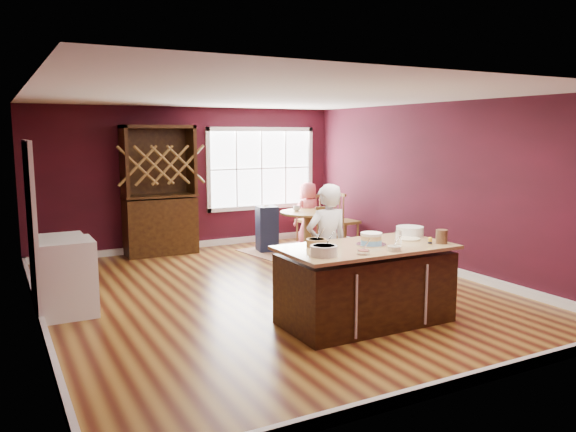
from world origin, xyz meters
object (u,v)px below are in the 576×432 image
Objects in this scene: seated_woman at (308,213)px; layer_cake at (371,239)px; chair_east at (345,219)px; washer at (67,278)px; chair_north at (308,218)px; hutch at (159,190)px; baker at (327,247)px; toddler at (265,209)px; kitchen_island at (365,286)px; high_chair at (267,228)px; chair_south at (329,233)px; dining_table at (309,223)px; dryer at (61,269)px.

layer_cake is at bearing 57.49° from seated_woman.
chair_east is 1.16× the size of washer.
chair_north is 0.42× the size of hutch.
baker is 3.59m from toddler.
kitchen_island is at bearing -32.31° from washer.
chair_north reaches higher than high_chair.
kitchen_island is 2.16× the size of washer.
chair_south is 0.75× the size of seated_woman.
dining_table is 4.90m from washer.
hutch is 2.52× the size of washer.
baker is 1.80× the size of dryer.
washer is (-2.95, 1.23, -0.33)m from baker.
dining_table is 0.99× the size of chair_east.
baker reaches higher than washer.
layer_cake is at bearing -39.24° from dryer.
dryer is (-3.05, 2.57, 0.00)m from kitchen_island.
chair_south is 1.00× the size of washer.
baker is at bearing 104.70° from layer_cake.
chair_east reaches higher than dining_table.
kitchen_island is 4.11m from dining_table.
hutch is (-3.37, 1.03, 0.63)m from chair_east.
layer_cake is 4.23m from toddler.
dryer is at bearing 9.04° from seated_woman.
hutch is at bearing 103.47° from layer_cake.
washer is 1.06× the size of dryer.
layer_cake is 0.15× the size of hutch.
dining_table is at bearing 82.05° from chair_east.
chair_south reaches higher than dryer.
high_chair is (0.85, 3.47, -0.35)m from baker.
chair_south is at bearing -36.79° from hutch.
baker is at bearing -103.05° from toddler.
layer_cake is at bearing -76.53° from hutch.
hutch is at bearing 56.20° from washer.
layer_cake is 0.40× the size of dryer.
baker reaches higher than chair_south.
layer_cake reaches higher than kitchen_island.
chair_north is at bearing 28.11° from washer.
kitchen_island is 3.32m from chair_south.
toddler is (-1.58, 0.35, 0.27)m from chair_east.
high_chair is at bearing 30.51° from washer.
baker is 3.22m from washer.
chair_south is (-0.06, -0.83, -0.06)m from dining_table.
layer_cake is 0.35× the size of chair_north.
chair_east is at bearing -12.62° from toddler.
high_chair is at bearing 79.80° from kitchen_island.
chair_north is 3.05m from hutch.
chair_south is at bearing -121.61° from baker.
dryer is (-5.34, -1.27, -0.10)m from chair_east.
hutch is at bearing 157.94° from dining_table.
hutch is (-2.54, 1.03, 0.64)m from dining_table.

